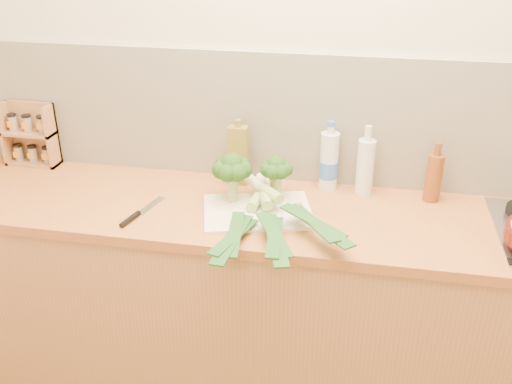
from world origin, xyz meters
TOP-DOWN VIEW (x-y plane):
  - room_shell at (0.00, 1.49)m, footprint 3.50×3.50m
  - counter at (0.00, 1.20)m, footprint 3.20×0.62m
  - chopping_board at (-0.14, 1.16)m, footprint 0.47×0.40m
  - broccoli_left at (-0.25, 1.23)m, footprint 0.15×0.16m
  - broccoli_right at (-0.09, 1.28)m, footprint 0.13×0.13m
  - leek_front at (-0.16, 1.12)m, footprint 0.12×0.64m
  - leek_mid at (-0.09, 1.12)m, footprint 0.24×0.66m
  - leek_back at (-0.03, 1.14)m, footprint 0.46×0.49m
  - chefs_knife at (-0.58, 1.04)m, footprint 0.09×0.27m
  - spice_rack at (-1.23, 1.44)m, footprint 0.24×0.09m
  - oil_tin at (-0.27, 1.41)m, footprint 0.08×0.05m
  - glass_bottle at (0.25, 1.41)m, footprint 0.07×0.07m
  - amber_bottle at (0.52, 1.40)m, footprint 0.06×0.06m
  - water_bottle at (0.11, 1.44)m, footprint 0.08×0.08m

SIDE VIEW (x-z plane):
  - counter at x=0.00m, z-range 0.00..0.90m
  - chopping_board at x=-0.14m, z-range 0.90..0.91m
  - chefs_knife at x=-0.58m, z-range 0.90..0.92m
  - leek_front at x=-0.16m, z-range 0.91..0.96m
  - leek_mid at x=-0.09m, z-range 0.93..0.97m
  - leek_back at x=-0.03m, z-range 0.95..0.99m
  - amber_bottle at x=0.52m, z-range 0.88..1.12m
  - water_bottle at x=0.11m, z-range 0.88..1.15m
  - glass_bottle at x=0.25m, z-range 0.88..1.17m
  - spice_rack at x=-1.23m, z-range 0.88..1.16m
  - oil_tin at x=-0.27m, z-range 0.89..1.17m
  - broccoli_right at x=-0.09m, z-range 0.95..1.13m
  - broccoli_left at x=-0.25m, z-range 0.95..1.15m
  - room_shell at x=0.00m, z-range -0.58..2.92m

